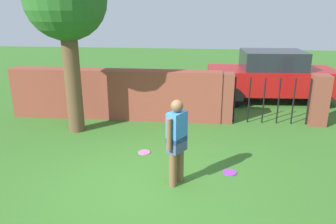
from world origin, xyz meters
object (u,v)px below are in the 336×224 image
(frisbee_pink, at_px, (144,152))
(person, at_px, (177,139))
(tree, at_px, (66,4))
(frisbee_purple, at_px, (230,173))
(car, at_px, (271,76))

(frisbee_pink, bearing_deg, person, -56.58)
(tree, bearing_deg, frisbee_purple, -26.72)
(car, bearing_deg, person, 61.71)
(car, distance_m, frisbee_purple, 5.73)
(frisbee_purple, bearing_deg, person, -153.52)
(tree, bearing_deg, frisbee_pink, -30.74)
(frisbee_purple, relative_size, frisbee_pink, 1.00)
(tree, distance_m, car, 6.97)
(car, xyz_separation_m, frisbee_pink, (-3.58, -4.64, -0.85))
(car, relative_size, frisbee_purple, 15.89)
(frisbee_pink, bearing_deg, car, 52.40)
(tree, xyz_separation_m, car, (5.59, 3.45, -2.33))
(tree, distance_m, frisbee_pink, 3.95)
(person, height_order, frisbee_pink, person)
(car, height_order, frisbee_purple, car)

